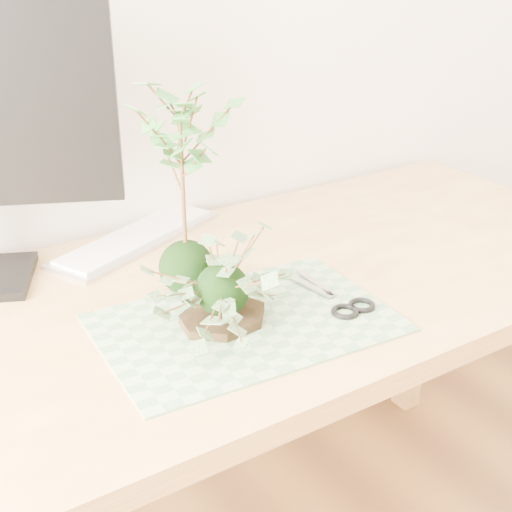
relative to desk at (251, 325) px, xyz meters
The scene contains 7 objects.
desk is the anchor object (origin of this frame).
cutting_mat 0.17m from the desk, 125.63° to the right, with size 0.46×0.31×0.00m, color #58875B.
stone_dish 0.18m from the desk, 139.76° to the right, with size 0.15×0.15×0.01m, color black.
ivy_kokedama 0.24m from the desk, 139.76° to the right, with size 0.25×0.25×0.17m.
maple_kokedama 0.38m from the desk, 164.23° to the left, with size 0.24×0.24×0.40m.
keyboard 0.31m from the desk, 108.42° to the left, with size 0.41×0.26×0.02m.
scissors 0.20m from the desk, 62.73° to the right, with size 0.08×0.19×0.01m.
Camera 1 is at (-0.56, 0.28, 1.32)m, focal length 50.00 mm.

